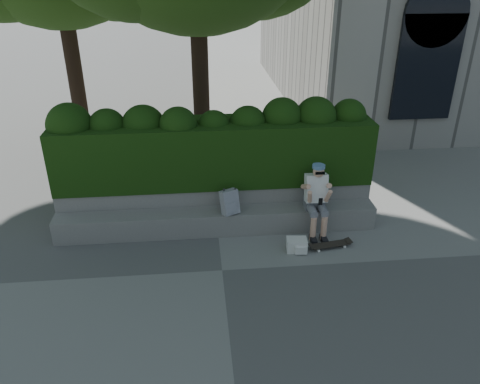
{
  "coord_description": "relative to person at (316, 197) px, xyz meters",
  "views": [
    {
      "loc": [
        -0.33,
        -6.4,
        4.69
      ],
      "look_at": [
        0.4,
        1.0,
        0.95
      ],
      "focal_mm": 35.0,
      "sensor_mm": 36.0,
      "label": 1
    }
  ],
  "objects": [
    {
      "name": "backpack_ground",
      "position": [
        -0.46,
        -0.6,
        -0.64
      ],
      "size": [
        0.38,
        0.29,
        0.23
      ],
      "primitive_type": "cube",
      "rotation": [
        0.0,
        0.0,
        -0.09
      ],
      "color": "silver",
      "rests_on": "ground"
    },
    {
      "name": "skateboard",
      "position": [
        0.16,
        -0.57,
        -0.69
      ],
      "size": [
        0.74,
        0.29,
        0.08
      ],
      "rotation": [
        0.0,
        0.0,
        0.15
      ],
      "color": "black",
      "rests_on": "ground"
    },
    {
      "name": "person",
      "position": [
        0.0,
        0.0,
        0.0
      ],
      "size": [
        0.4,
        0.76,
        1.38
      ],
      "color": "slate",
      "rests_on": "ground"
    },
    {
      "name": "hedge",
      "position": [
        -1.82,
        0.88,
        0.6
      ],
      "size": [
        6.0,
        1.0,
        1.2
      ],
      "primitive_type": "cube",
      "color": "black",
      "rests_on": "planter_wall"
    },
    {
      "name": "ground",
      "position": [
        -1.82,
        -1.07,
        -0.75
      ],
      "size": [
        80.0,
        80.0,
        0.0
      ],
      "primitive_type": "plane",
      "color": "slate",
      "rests_on": "ground"
    },
    {
      "name": "bench_ledge",
      "position": [
        -1.82,
        0.18,
        -0.53
      ],
      "size": [
        6.0,
        0.45,
        0.45
      ],
      "primitive_type": "cube",
      "color": "gray",
      "rests_on": "ground"
    },
    {
      "name": "backpack_plaid",
      "position": [
        -1.6,
        0.08,
        -0.07
      ],
      "size": [
        0.35,
        0.29,
        0.46
      ],
      "primitive_type": "cube",
      "rotation": [
        0.0,
        0.0,
        0.46
      ],
      "color": "#A5A6AA",
      "rests_on": "bench_ledge"
    },
    {
      "name": "planter_wall",
      "position": [
        -1.82,
        0.66,
        -0.38
      ],
      "size": [
        6.0,
        0.5,
        0.75
      ],
      "primitive_type": "cube",
      "color": "gray",
      "rests_on": "ground"
    }
  ]
}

